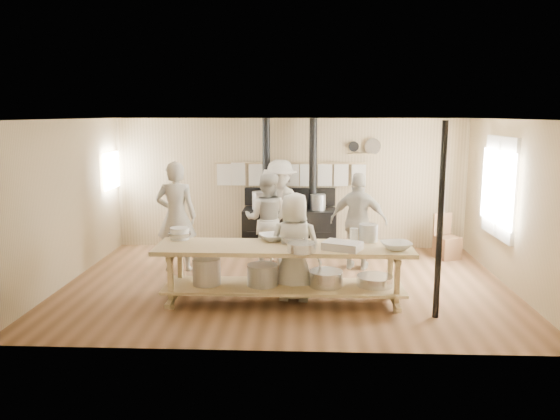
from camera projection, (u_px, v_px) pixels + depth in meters
The scene contains 24 objects.
ground at pixel (286, 284), 8.71m from camera, with size 7.00×7.00×0.00m, color brown.
room_shell at pixel (286, 183), 8.42m from camera, with size 7.00×7.00×7.00m.
window_right at pixel (500, 187), 8.88m from camera, with size 0.09×1.50×1.65m.
left_opening at pixel (111, 171), 10.55m from camera, with size 0.00×0.90×0.90m.
stove at pixel (289, 225), 10.70m from camera, with size 1.90×0.75×2.60m.
towel_rail at pixel (290, 172), 10.80m from camera, with size 3.00×0.04×0.47m.
back_wall_shelf at pixel (365, 149), 10.69m from camera, with size 0.63×0.14×0.32m.
prep_table at pixel (283, 268), 7.73m from camera, with size 3.60×0.90×0.85m.
support_post at pixel (440, 222), 7.06m from camera, with size 0.08×0.08×2.60m, color black.
cook_far_left at pixel (176, 216), 9.34m from camera, with size 0.69×0.45×1.90m, color #B3B09F.
cook_left at pixel (267, 219), 9.66m from camera, with size 0.81×0.63×1.67m, color #B3B09F.
cook_center at pixel (294, 247), 7.84m from camera, with size 0.77×0.50×1.58m, color #B3B09F.
cook_right at pixel (359, 221), 9.42m from camera, with size 0.99×0.41×1.69m, color #B3B09F.
cook_by_window at pixel (280, 207), 10.47m from camera, with size 1.18×0.68×1.83m, color #B3B09F.
chair at pixel (447, 245), 10.23m from camera, with size 0.51×0.51×0.84m.
bowl_white_a at pixel (273, 237), 7.99m from camera, with size 0.39×0.39×0.10m, color white.
bowl_steel_a at pixel (180, 236), 8.06m from camera, with size 0.33×0.33×0.10m, color silver.
bowl_white_b at pixel (396, 246), 7.47m from camera, with size 0.41×0.41×0.10m, color white.
bowl_steel_b at pixel (294, 240), 7.76m from camera, with size 0.34×0.34×0.11m, color silver.
roasting_pan at pixel (342, 246), 7.43m from camera, with size 0.50×0.33×0.11m, color #B2B2B7.
mixing_bowl_large at pixel (302, 247), 7.33m from camera, with size 0.39×0.39×0.12m, color silver.
bucket_galv at pixel (368, 233), 7.92m from camera, with size 0.27×0.27×0.25m, color gray.
deep_bowl_enamel at pixel (180, 233), 8.05m from camera, with size 0.28×0.28×0.18m, color white.
pitcher at pixel (354, 235), 7.94m from camera, with size 0.12×0.12×0.19m, color white.
Camera 1 is at (0.28, -8.36, 2.67)m, focal length 35.00 mm.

